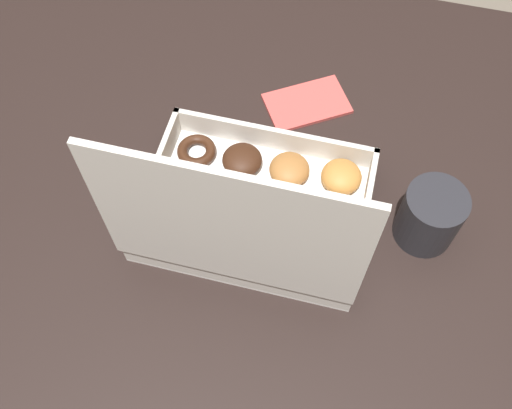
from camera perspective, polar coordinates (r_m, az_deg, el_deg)
ground_plane at (r=1.57m, az=-1.90°, el=-13.56°), size 8.00×8.00×0.00m
dining_table at (r=0.95m, az=-3.04°, el=-2.72°), size 1.14×1.00×0.75m
donut_box at (r=0.80m, az=-0.57°, el=-0.55°), size 0.31×0.24×0.29m
coffee_mug at (r=0.84m, az=16.26°, el=-1.03°), size 0.08×0.08×0.09m
paper_napkin at (r=0.97m, az=4.86°, el=9.56°), size 0.15×0.14×0.01m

